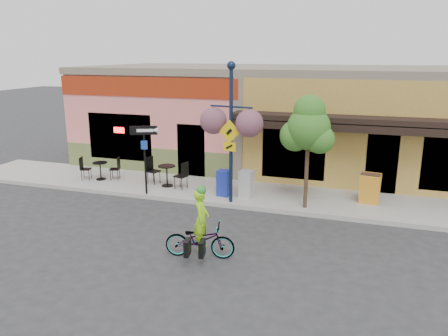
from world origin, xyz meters
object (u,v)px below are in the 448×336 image
cyclist_rider (201,229)px  one_way_sign (145,160)px  building (282,115)px  bicycle (200,240)px  newspaper_box_blue (224,183)px  lamp_post (231,134)px  newspaper_box_grey (246,184)px  street_tree (307,152)px

cyclist_rider → one_way_sign: one_way_sign is taller
building → bicycle: building is taller
one_way_sign → newspaper_box_blue: size_ratio=2.66×
lamp_post → newspaper_box_grey: lamp_post is taller
cyclist_rider → one_way_sign: size_ratio=0.63×
bicycle → newspaper_box_blue: size_ratio=1.92×
lamp_post → one_way_sign: (-3.16, -0.10, -1.11)m
bicycle → one_way_sign: (-3.54, 3.86, 0.93)m
bicycle → cyclist_rider: size_ratio=1.14×
bicycle → one_way_sign: bearing=32.6°
newspaper_box_blue → newspaper_box_grey: bearing=11.8°
one_way_sign → newspaper_box_blue: one_way_sign is taller
bicycle → lamp_post: (-0.38, 3.96, 2.04)m
bicycle → lamp_post: 4.47m
bicycle → street_tree: bearing=-36.9°
newspaper_box_grey → street_tree: 2.58m
lamp_post → street_tree: bearing=13.4°
building → newspaper_box_grey: 6.30m
newspaper_box_grey → street_tree: size_ratio=0.26×
newspaper_box_blue → newspaper_box_grey: size_ratio=0.97×
building → lamp_post: size_ratio=3.86×
cyclist_rider → lamp_post: size_ratio=0.33×
bicycle → lamp_post: size_ratio=0.38×
newspaper_box_grey → one_way_sign: bearing=-158.3°
lamp_post → street_tree: 2.56m
newspaper_box_blue → bicycle: bearing=-74.6°
newspaper_box_blue → cyclist_rider: bearing=-74.0°
cyclist_rider → lamp_post: bearing=-3.8°
cyclist_rider → newspaper_box_grey: bearing=-9.3°
bicycle → cyclist_rider: bearing=-100.0°
bicycle → newspaper_box_blue: (-0.82, 4.53, 0.15)m
lamp_post → bicycle: bearing=-76.1°
cyclist_rider → newspaper_box_blue: (-0.87, 4.53, -0.17)m
newspaper_box_grey → bicycle: bearing=-80.4°
one_way_sign → street_tree: bearing=-18.9°
cyclist_rider → one_way_sign: bearing=33.0°
cyclist_rider → newspaper_box_grey: (-0.06, 4.62, -0.16)m
lamp_post → street_tree: size_ratio=1.26×
building → one_way_sign: (-3.65, -6.85, -0.85)m
cyclist_rider → one_way_sign: 5.31m
bicycle → cyclist_rider: (0.05, 0.00, 0.32)m
cyclist_rider → newspaper_box_grey: cyclist_rider is taller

